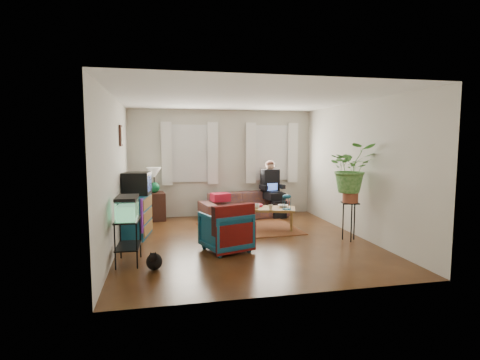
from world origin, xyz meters
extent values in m
cube|color=#4F2B14|center=(0.00, 0.00, 0.00)|extent=(4.50, 5.00, 0.01)
cube|color=white|center=(0.00, 0.00, 2.60)|extent=(4.50, 5.00, 0.01)
cube|color=silver|center=(0.00, 2.50, 1.30)|extent=(4.50, 0.01, 2.60)
cube|color=silver|center=(0.00, -2.50, 1.30)|extent=(4.50, 0.01, 2.60)
cube|color=silver|center=(-2.25, 0.00, 1.30)|extent=(0.01, 5.00, 2.60)
cube|color=silver|center=(2.25, 0.00, 1.30)|extent=(0.01, 5.00, 2.60)
cube|color=white|center=(-0.80, 2.48, 1.55)|extent=(1.08, 0.04, 1.38)
cube|color=white|center=(1.25, 2.48, 1.55)|extent=(1.08, 0.04, 1.38)
cube|color=white|center=(-0.80, 2.40, 1.55)|extent=(1.36, 0.06, 1.50)
cube|color=white|center=(1.25, 2.40, 1.55)|extent=(1.36, 0.06, 1.50)
cube|color=#3D2616|center=(-2.21, 0.85, 1.95)|extent=(0.04, 0.32, 0.40)
cube|color=brown|center=(0.29, 0.93, 0.01)|extent=(2.08, 1.70, 0.01)
imported|color=brown|center=(0.45, 2.05, 0.41)|extent=(2.20, 1.19, 0.82)
cube|color=#3B2416|center=(-1.65, 2.22, 0.33)|extent=(0.50, 0.50, 0.65)
cube|color=#106365|center=(-1.99, 0.76, 0.41)|extent=(0.59, 0.96, 0.81)
cube|color=black|center=(-1.96, 0.84, 1.03)|extent=(0.56, 0.53, 0.43)
cube|color=black|center=(-2.00, -0.87, 0.34)|extent=(0.37, 0.62, 0.68)
cube|color=#7FD899|center=(-2.00, -0.87, 0.86)|extent=(0.33, 0.57, 0.36)
ellipsoid|color=black|center=(-1.62, -1.26, 0.15)|extent=(0.25, 0.37, 0.30)
imported|color=#11556A|center=(-0.44, -0.52, 0.37)|extent=(0.90, 0.87, 0.74)
cube|color=#9E0A0A|center=(-0.35, -0.79, 0.52)|extent=(0.76, 0.40, 0.61)
cube|color=brown|center=(0.71, 0.84, 0.23)|extent=(1.23, 0.93, 0.45)
imported|color=white|center=(0.44, 0.82, 0.50)|extent=(0.16, 0.16, 0.10)
imported|color=beige|center=(0.70, 0.65, 0.50)|extent=(0.13, 0.13, 0.09)
imported|color=white|center=(1.02, 0.83, 0.48)|extent=(0.27, 0.27, 0.05)
cylinder|color=#B21414|center=(0.48, 1.08, 0.47)|extent=(0.43, 0.43, 0.04)
cube|color=black|center=(1.92, -0.37, 0.36)|extent=(0.36, 0.36, 0.72)
imported|color=#599947|center=(1.92, -0.37, 1.22)|extent=(0.96, 0.88, 0.91)
camera|label=1|loc=(-1.49, -6.63, 1.86)|focal=28.00mm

